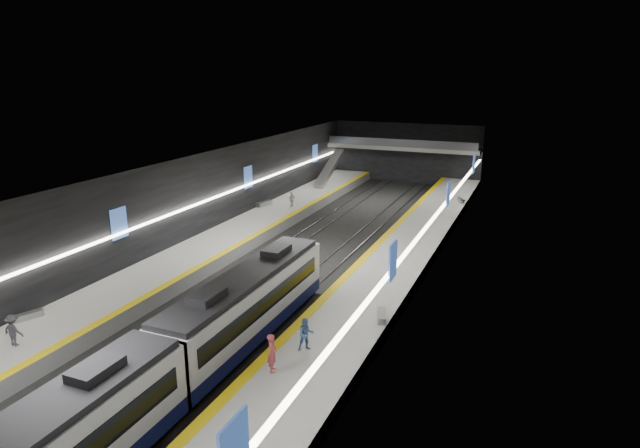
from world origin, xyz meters
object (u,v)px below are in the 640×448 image
at_px(bench_right_far, 461,200).
at_px(passenger_right_a, 272,353).
at_px(bench_left_far, 264,204).
at_px(passenger_left_a, 292,199).
at_px(bench_right_near, 382,316).
at_px(escalator, 330,168).
at_px(bench_left_near, 28,316).
at_px(passenger_right_b, 306,335).
at_px(train, 163,367).
at_px(passenger_left_b, 13,331).

height_order(bench_right_far, passenger_right_a, passenger_right_a).
bearing_deg(passenger_right_a, bench_right_far, -26.64).
relative_size(bench_left_far, passenger_left_a, 1.27).
relative_size(bench_left_far, bench_right_near, 1.18).
height_order(escalator, bench_right_far, escalator).
distance_m(bench_left_near, bench_right_far, 42.90).
bearing_deg(passenger_right_a, passenger_right_b, -36.43).
bearing_deg(bench_left_near, bench_right_near, 46.05).
bearing_deg(escalator, bench_right_near, -63.72).
bearing_deg(bench_left_far, bench_right_near, -34.77).
xyz_separation_m(bench_left_near, passenger_right_b, (16.32, 2.98, 0.68)).
distance_m(train, escalator, 46.23).
bearing_deg(bench_right_near, train, -139.74).
bearing_deg(bench_left_far, passenger_left_a, 29.63).
relative_size(escalator, bench_right_near, 4.70).
relative_size(passenger_left_a, passenger_left_b, 0.92).
xyz_separation_m(bench_left_near, bench_left_far, (-0.07, 28.70, 0.05)).
bearing_deg(bench_left_near, passenger_right_b, 33.77).
height_order(bench_left_near, bench_left_far, bench_left_far).
height_order(bench_right_near, passenger_right_a, passenger_right_a).
distance_m(bench_left_near, bench_left_far, 28.70).
bearing_deg(bench_left_far, bench_left_near, -77.04).
relative_size(train, bench_right_near, 17.52).
distance_m(bench_left_far, passenger_right_b, 30.50).
relative_size(bench_right_far, passenger_right_a, 0.82).
bearing_deg(bench_left_far, bench_right_far, 40.32).
bearing_deg(passenger_left_b, passenger_left_a, -97.67).
height_order(bench_left_far, bench_right_near, bench_left_far).
height_order(bench_right_far, passenger_right_b, passenger_right_b).
height_order(train, passenger_left_b, train).
relative_size(escalator, passenger_left_a, 5.05).
bearing_deg(escalator, passenger_left_b, -89.83).
xyz_separation_m(train, passenger_left_b, (-9.86, 0.30, -0.33)).
bearing_deg(train, passenger_right_b, 52.78).
distance_m(bench_left_near, passenger_left_a, 29.69).
height_order(train, bench_left_far, train).
height_order(bench_right_far, passenger_left_b, passenger_left_b).
bearing_deg(bench_right_near, passenger_left_a, 110.21).
relative_size(bench_left_near, passenger_left_a, 1.00).
distance_m(train, bench_right_far, 41.93).
relative_size(passenger_right_b, passenger_left_b, 1.01).
height_order(escalator, passenger_right_a, escalator).
distance_m(train, passenger_left_b, 9.87).
distance_m(bench_right_far, passenger_right_a, 38.17).
relative_size(bench_left_far, passenger_left_b, 1.16).
relative_size(bench_right_far, passenger_left_a, 1.00).
distance_m(escalator, passenger_right_b, 41.91).
bearing_deg(escalator, passenger_left_a, -86.29).
xyz_separation_m(train, bench_right_near, (7.00, 10.70, -0.99)).
bearing_deg(bench_right_near, bench_left_far, 115.87).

